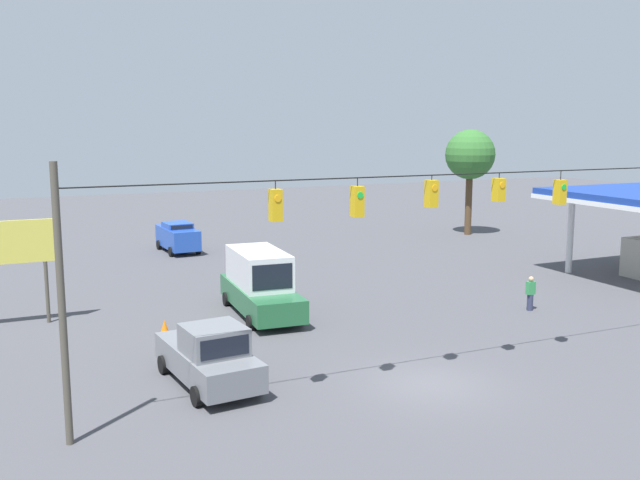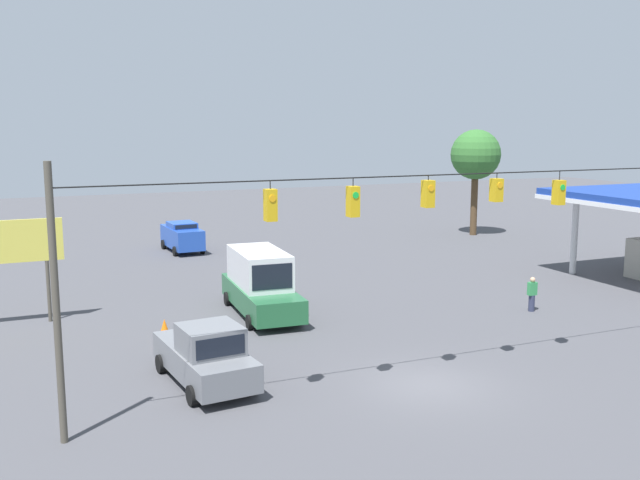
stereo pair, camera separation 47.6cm
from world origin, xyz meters
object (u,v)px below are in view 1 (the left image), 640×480
object	(u,v)px
sedan_blue_withflow_deep	(178,237)
traffic_cone_second	(169,340)
pedestrian	(530,294)
traffic_cone_nearest	(190,357)
overhead_signal_span	(428,235)
box_truck_green_withflow_mid	(260,283)
traffic_cone_third	(165,327)
tree_horizon_left	(470,156)
roadside_billboard	(2,249)
pickup_truck_grey_parked_shoulder	(209,356)

from	to	relation	value
sedan_blue_withflow_deep	traffic_cone_second	bearing A→B (deg)	75.85
pedestrian	traffic_cone_nearest	bearing A→B (deg)	3.25
overhead_signal_span	sedan_blue_withflow_deep	distance (m)	27.98
sedan_blue_withflow_deep	pedestrian	size ratio (longest dim) A/B	2.91
box_truck_green_withflow_mid	traffic_cone_third	distance (m)	4.92
traffic_cone_third	tree_horizon_left	size ratio (longest dim) A/B	0.07
overhead_signal_span	sedan_blue_withflow_deep	xyz separation A→B (m)	(1.79, -27.64, -3.94)
traffic_cone_nearest	tree_horizon_left	xyz separation A→B (m)	(-27.19, -20.90, 5.81)
sedan_blue_withflow_deep	roadside_billboard	world-z (taller)	roadside_billboard
traffic_cone_third	tree_horizon_left	distance (m)	32.43
pickup_truck_grey_parked_shoulder	box_truck_green_withflow_mid	distance (m)	8.94
pickup_truck_grey_parked_shoulder	roadside_billboard	xyz separation A→B (m)	(5.99, -10.16, 2.38)
overhead_signal_span	sedan_blue_withflow_deep	size ratio (longest dim) A/B	4.90
pickup_truck_grey_parked_shoulder	overhead_signal_span	bearing A→B (deg)	157.50
traffic_cone_third	box_truck_green_withflow_mid	bearing A→B (deg)	-164.47
pickup_truck_grey_parked_shoulder	traffic_cone_third	size ratio (longest dim) A/B	9.09
box_truck_green_withflow_mid	traffic_cone_third	world-z (taller)	box_truck_green_withflow_mid
pickup_truck_grey_parked_shoulder	traffic_cone_second	xyz separation A→B (m)	(0.34, -4.51, -0.68)
sedan_blue_withflow_deep	traffic_cone_third	xyz separation A→B (m)	(4.91, 18.49, -0.75)
traffic_cone_third	pedestrian	distance (m)	16.51
overhead_signal_span	box_truck_green_withflow_mid	xyz separation A→B (m)	(2.08, -10.43, -3.55)
sedan_blue_withflow_deep	roadside_billboard	distance (m)	18.43
box_truck_green_withflow_mid	traffic_cone_third	xyz separation A→B (m)	(4.62, 1.28, -1.13)
overhead_signal_span	roadside_billboard	bearing A→B (deg)	-45.68
pickup_truck_grey_parked_shoulder	traffic_cone_third	distance (m)	6.45
box_truck_green_withflow_mid	traffic_cone_nearest	xyz separation A→B (m)	(4.63, 5.48, -1.13)
roadside_billboard	tree_horizon_left	xyz separation A→B (m)	(-33.07, -12.97, 2.75)
traffic_cone_nearest	roadside_billboard	distance (m)	10.34
sedan_blue_withflow_deep	traffic_cone_nearest	size ratio (longest dim) A/B	8.01
overhead_signal_span	traffic_cone_third	world-z (taller)	overhead_signal_span
sedan_blue_withflow_deep	pedestrian	world-z (taller)	sedan_blue_withflow_deep
overhead_signal_span	traffic_cone_nearest	size ratio (longest dim) A/B	39.25
sedan_blue_withflow_deep	traffic_cone_nearest	world-z (taller)	sedan_blue_withflow_deep
sedan_blue_withflow_deep	pickup_truck_grey_parked_shoulder	xyz separation A→B (m)	(4.81, 24.91, -0.06)
traffic_cone_third	roadside_billboard	size ratio (longest dim) A/B	0.12
roadside_billboard	tree_horizon_left	distance (m)	35.63
pickup_truck_grey_parked_shoulder	pedestrian	size ratio (longest dim) A/B	3.31
overhead_signal_span	pickup_truck_grey_parked_shoulder	bearing A→B (deg)	-22.50
roadside_billboard	tree_horizon_left	world-z (taller)	tree_horizon_left
traffic_cone_third	pickup_truck_grey_parked_shoulder	bearing A→B (deg)	90.91
box_truck_green_withflow_mid	traffic_cone_second	distance (m)	5.91
sedan_blue_withflow_deep	traffic_cone_second	distance (m)	21.04
box_truck_green_withflow_mid	pedestrian	world-z (taller)	box_truck_green_withflow_mid
sedan_blue_withflow_deep	traffic_cone_second	xyz separation A→B (m)	(5.14, 20.39, -0.75)
traffic_cone_second	pedestrian	xyz separation A→B (m)	(-16.41, 1.37, 0.50)
tree_horizon_left	overhead_signal_span	bearing A→B (deg)	51.62
traffic_cone_nearest	pedestrian	distance (m)	16.22
roadside_billboard	traffic_cone_nearest	bearing A→B (deg)	126.55
overhead_signal_span	pickup_truck_grey_parked_shoulder	world-z (taller)	overhead_signal_span
overhead_signal_span	roadside_billboard	distance (m)	18.09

